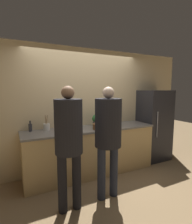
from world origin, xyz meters
The scene contains 11 objects.
ground_plane centered at (0.00, 0.00, 0.00)m, with size 14.00×14.00×0.00m, color #8C704C.
wall_back centered at (0.00, 0.73, 1.30)m, with size 5.20×0.06×2.60m.
counter centered at (0.00, 0.39, 0.48)m, with size 2.70×0.71×0.96m.
refrigerator centered at (1.73, 0.41, 0.86)m, with size 0.70×0.63×1.71m.
person_left centered at (-0.75, -0.53, 1.09)m, with size 0.38×0.38×1.78m.
person_center centered at (-0.11, -0.50, 1.10)m, with size 0.41×0.41×1.77m.
fruit_bowl centered at (0.12, 0.19, 1.01)m, with size 0.31×0.31×0.15m.
utensil_crock centered at (-0.86, 0.55, 1.03)m, with size 0.12×0.12×0.29m.
bottle_dark centered at (-1.14, 0.60, 1.04)m, with size 0.06×0.06×0.20m.
cup_red centered at (-0.68, 0.52, 1.00)m, with size 0.08×0.08×0.08m.
potted_plant centered at (0.16, 0.50, 1.09)m, with size 0.16×0.16×0.24m.
Camera 1 is at (-1.44, -2.79, 1.73)m, focal length 28.00 mm.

